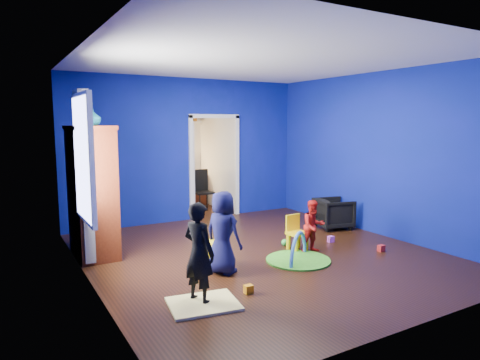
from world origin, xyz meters
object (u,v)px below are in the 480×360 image
vase (93,117)px  play_mat (298,260)px  toddler_red (313,226)px  hopper_ball (211,254)px  study_desk (187,190)px  armchair (334,213)px  child_black (199,253)px  folding_chair (203,192)px  child_navy (223,232)px  crt_tv (94,188)px  tv_armoire (92,191)px  kid_chair (297,234)px

vase → play_mat: vase is taller
toddler_red → play_mat: 0.67m
vase → hopper_ball: size_ratio=0.58×
study_desk → toddler_red: bearing=-87.8°
play_mat → vase: bearing=148.6°
armchair → study_desk: size_ratio=0.72×
child_black → vase: (-0.65, 2.12, 1.51)m
vase → folding_chair: bearing=39.7°
armchair → play_mat: (-1.80, -1.23, -0.28)m
child_navy → study_desk: bearing=-41.7°
toddler_red → vase: size_ratio=3.45×
vase → study_desk: bearing=49.5°
crt_tv → hopper_ball: 2.08m
child_black → crt_tv: crt_tv is taller
child_black → vase: bearing=-4.3°
study_desk → child_black: bearing=-111.7°
child_navy → tv_armoire: size_ratio=0.57×
armchair → tv_armoire: bearing=95.6°
child_navy → folding_chair: child_navy is taller
child_navy → toddler_red: bearing=-109.6°
crt_tv → study_desk: size_ratio=0.80×
child_black → vase: vase is taller
crt_tv → study_desk: crt_tv is taller
armchair → play_mat: size_ratio=0.68×
child_black → folding_chair: (2.16, 4.45, -0.11)m
crt_tv → kid_chair: 3.21m
crt_tv → toddler_red: bearing=-28.3°
toddler_red → child_black: bearing=-153.4°
folding_chair → hopper_ball: bearing=-113.7°
kid_chair → folding_chair: bearing=84.8°
child_navy → hopper_ball: bearing=-12.9°
kid_chair → vase: bearing=153.5°
child_navy → play_mat: 1.31m
armchair → tv_armoire: (-4.30, 0.60, 0.69)m
child_navy → toddler_red: 1.67m
toddler_red → play_mat: toddler_red is taller
child_black → hopper_ball: (0.62, 0.96, -0.37)m
hopper_ball → study_desk: size_ratio=0.47×
kid_chair → study_desk: (-0.03, 4.37, 0.12)m
toddler_red → study_desk: bearing=99.0°
toddler_red → hopper_ball: bearing=-177.1°
hopper_ball → study_desk: (1.53, 4.45, 0.17)m
toddler_red → play_mat: bearing=-145.9°
folding_chair → kid_chair: bearing=-89.6°
crt_tv → play_mat: (2.47, -1.83, -1.01)m
kid_chair → folding_chair: (-0.03, 3.41, 0.21)m
child_black → toddler_red: size_ratio=1.40×
armchair → play_mat: bearing=137.8°
vase → study_desk: vase is taller
armchair → folding_chair: (-1.50, 2.62, 0.17)m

